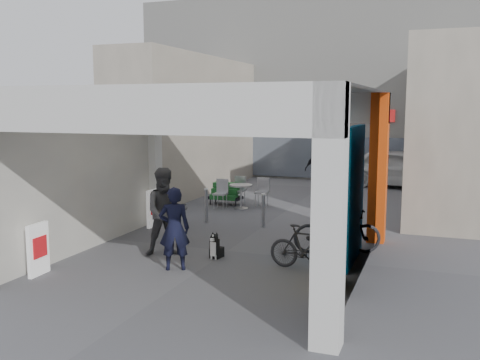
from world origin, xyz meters
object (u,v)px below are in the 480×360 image
at_px(bicycle_rear, 306,248).
at_px(white_van, 399,168).
at_px(bicycle_front, 337,230).
at_px(produce_stand, 225,196).
at_px(man_crates, 319,169).
at_px(man_with_dog, 174,229).
at_px(cafe_set, 240,197).
at_px(border_collie, 215,248).
at_px(man_elderly, 335,211).
at_px(man_back_turned, 166,212).

bearing_deg(bicycle_rear, white_van, 2.03).
bearing_deg(bicycle_front, bicycle_rear, 146.72).
distance_m(produce_stand, man_crates, 4.12).
bearing_deg(man_with_dog, bicycle_rear, 173.29).
distance_m(cafe_set, border_collie, 5.88).
distance_m(man_crates, bicycle_rear, 9.49).
distance_m(man_crates, bicycle_front, 8.13).
distance_m(border_collie, man_elderly, 2.88).
xyz_separation_m(cafe_set, man_elderly, (3.73, -3.92, 0.52)).
relative_size(border_collie, man_with_dog, 0.35).
bearing_deg(bicycle_rear, man_with_dog, 115.87).
bearing_deg(produce_stand, border_collie, -81.93).
relative_size(cafe_set, white_van, 0.34).
bearing_deg(produce_stand, cafe_set, -31.41).
height_order(man_elderly, man_crates, man_crates).
distance_m(bicycle_front, white_van, 10.46).
distance_m(man_elderly, bicycle_front, 0.56).
distance_m(produce_stand, bicycle_front, 6.38).
relative_size(cafe_set, border_collie, 2.64).
bearing_deg(border_collie, man_with_dog, -105.63).
bearing_deg(produce_stand, white_van, 37.51).
height_order(man_with_dog, bicycle_rear, man_with_dog).
relative_size(bicycle_front, bicycle_rear, 1.28).
xyz_separation_m(man_with_dog, man_back_turned, (-0.64, 0.87, 0.13)).
bearing_deg(man_crates, produce_stand, 32.71).
relative_size(bicycle_rear, white_van, 0.33).
bearing_deg(man_crates, bicycle_front, 83.45).
bearing_deg(produce_stand, man_back_turned, -92.00).
height_order(cafe_set, man_crates, man_crates).
relative_size(cafe_set, man_elderly, 0.90).
bearing_deg(bicycle_rear, bicycle_front, -6.86).
relative_size(border_collie, man_crates, 0.32).
distance_m(cafe_set, man_with_dog, 6.77).
height_order(border_collie, man_elderly, man_elderly).
relative_size(man_elderly, bicycle_rear, 1.13).
bearing_deg(produce_stand, bicycle_rear, -67.56).
bearing_deg(bicycle_rear, produce_stand, 40.82).
relative_size(man_crates, bicycle_rear, 1.19).
xyz_separation_m(man_crates, white_van, (2.66, 2.59, -0.12)).
height_order(produce_stand, bicycle_rear, bicycle_rear).
height_order(produce_stand, bicycle_front, bicycle_front).
height_order(man_back_turned, man_crates, man_back_turned).
bearing_deg(produce_stand, man_with_dog, -88.07).
xyz_separation_m(man_back_turned, man_elderly, (3.29, 1.87, -0.11)).
bearing_deg(man_elderly, bicycle_rear, -112.75).
height_order(border_collie, man_back_turned, man_back_turned).
height_order(man_crates, white_van, man_crates).
height_order(man_back_turned, bicycle_rear, man_back_turned).
bearing_deg(bicycle_rear, cafe_set, 37.62).
distance_m(cafe_set, man_crates, 3.98).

